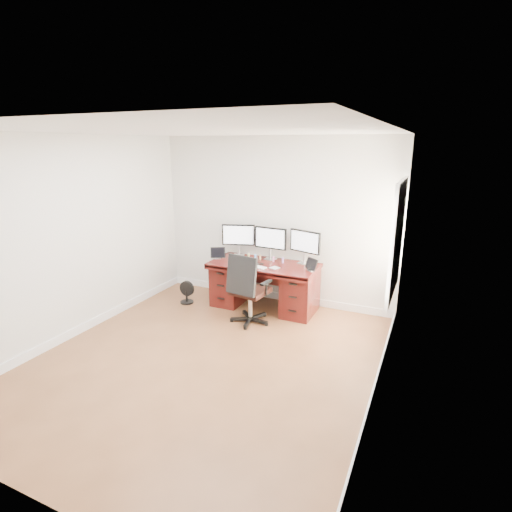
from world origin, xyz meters
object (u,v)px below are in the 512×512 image
at_px(desk, 264,284).
at_px(floor_fan, 186,293).
at_px(monitor_center, 271,239).
at_px(keyboard, 259,267).
at_px(office_chair, 248,301).

bearing_deg(desk, floor_fan, -163.60).
xyz_separation_m(monitor_center, keyboard, (0.01, -0.49, -0.33)).
height_order(desk, floor_fan, desk).
height_order(monitor_center, keyboard, monitor_center).
bearing_deg(office_chair, keyboard, 99.87).
distance_m(floor_fan, keyboard, 1.39).
xyz_separation_m(floor_fan, keyboard, (1.26, 0.12, 0.57)).
relative_size(desk, office_chair, 1.59).
height_order(floor_fan, monitor_center, monitor_center).
xyz_separation_m(office_chair, floor_fan, (-1.27, 0.27, -0.17)).
bearing_deg(keyboard, desk, 106.08).
xyz_separation_m(office_chair, keyboard, (-0.01, 0.39, 0.41)).
bearing_deg(monitor_center, desk, -85.60).
relative_size(office_chair, floor_fan, 2.83).
distance_m(monitor_center, keyboard, 0.59).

